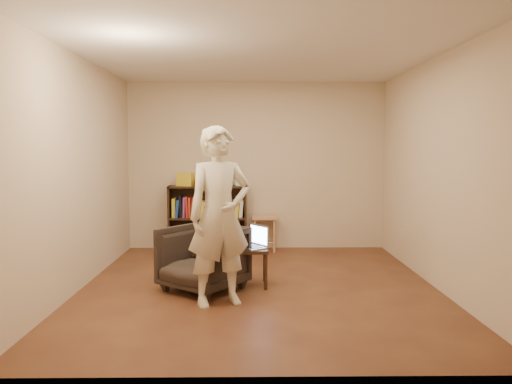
{
  "coord_description": "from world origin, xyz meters",
  "views": [
    {
      "loc": [
        -0.1,
        -5.57,
        1.57
      ],
      "look_at": [
        -0.03,
        0.35,
        1.05
      ],
      "focal_mm": 35.0,
      "sensor_mm": 36.0,
      "label": 1
    }
  ],
  "objects_px": {
    "side_table": "(249,254)",
    "laptop": "(254,242)",
    "armchair": "(203,258)",
    "person": "(220,216)",
    "bookshelf": "(208,222)",
    "stool": "(264,223)"
  },
  "relations": [
    {
      "from": "side_table",
      "to": "laptop",
      "type": "distance_m",
      "value": 0.15
    },
    {
      "from": "armchair",
      "to": "laptop",
      "type": "distance_m",
      "value": 0.61
    },
    {
      "from": "armchair",
      "to": "side_table",
      "type": "bearing_deg",
      "value": 57.42
    },
    {
      "from": "armchair",
      "to": "person",
      "type": "xyz_separation_m",
      "value": [
        0.22,
        -0.51,
        0.54
      ]
    },
    {
      "from": "armchair",
      "to": "laptop",
      "type": "relative_size",
      "value": 1.89
    },
    {
      "from": "bookshelf",
      "to": "person",
      "type": "relative_size",
      "value": 0.67
    },
    {
      "from": "stool",
      "to": "side_table",
      "type": "distance_m",
      "value": 1.98
    },
    {
      "from": "side_table",
      "to": "bookshelf",
      "type": "bearing_deg",
      "value": 107.56
    },
    {
      "from": "bookshelf",
      "to": "person",
      "type": "xyz_separation_m",
      "value": [
        0.35,
        -2.72,
        0.46
      ]
    },
    {
      "from": "side_table",
      "to": "stool",
      "type": "bearing_deg",
      "value": 83.25
    },
    {
      "from": "bookshelf",
      "to": "laptop",
      "type": "bearing_deg",
      "value": -70.96
    },
    {
      "from": "side_table",
      "to": "person",
      "type": "distance_m",
      "value": 0.92
    },
    {
      "from": "side_table",
      "to": "laptop",
      "type": "height_order",
      "value": "laptop"
    },
    {
      "from": "stool",
      "to": "armchair",
      "type": "height_order",
      "value": "armchair"
    },
    {
      "from": "armchair",
      "to": "bookshelf",
      "type": "bearing_deg",
      "value": 130.6
    },
    {
      "from": "armchair",
      "to": "side_table",
      "type": "height_order",
      "value": "armchair"
    },
    {
      "from": "stool",
      "to": "side_table",
      "type": "relative_size",
      "value": 1.22
    },
    {
      "from": "side_table",
      "to": "armchair",
      "type": "bearing_deg",
      "value": -159.77
    },
    {
      "from": "person",
      "to": "armchair",
      "type": "bearing_deg",
      "value": 89.92
    },
    {
      "from": "armchair",
      "to": "side_table",
      "type": "distance_m",
      "value": 0.54
    },
    {
      "from": "bookshelf",
      "to": "armchair",
      "type": "xyz_separation_m",
      "value": [
        0.13,
        -2.22,
        -0.08
      ]
    },
    {
      "from": "laptop",
      "to": "person",
      "type": "xyz_separation_m",
      "value": [
        -0.35,
        -0.69,
        0.4
      ]
    }
  ]
}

